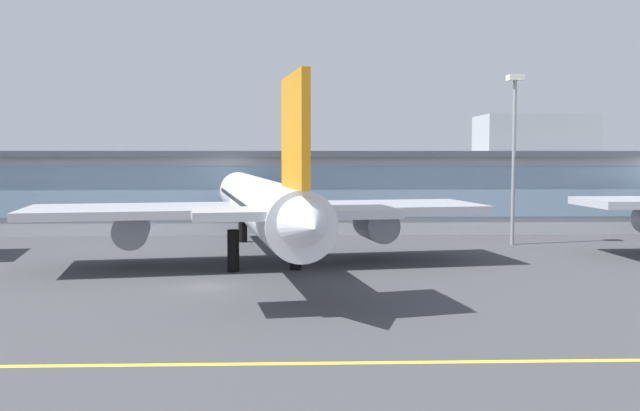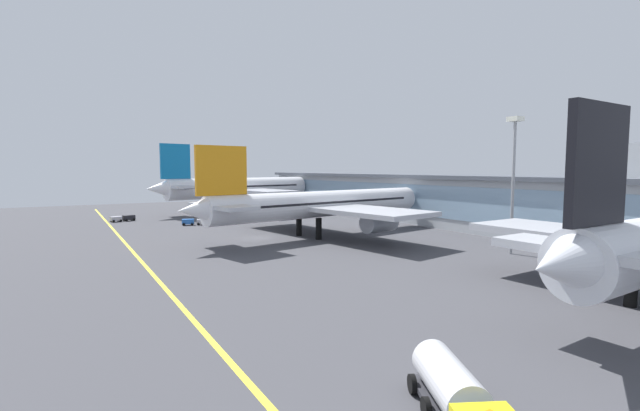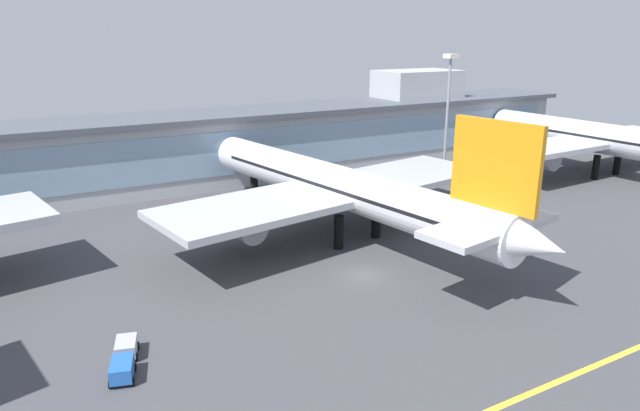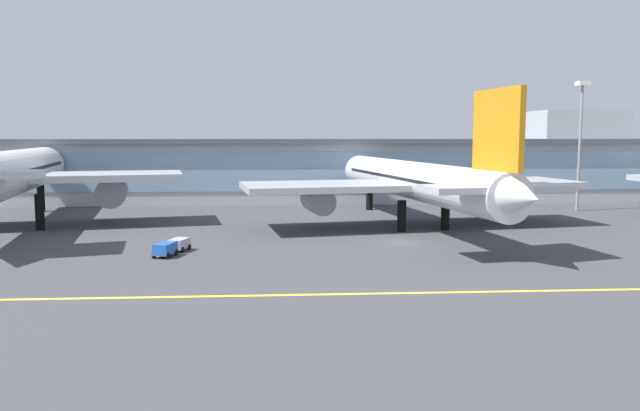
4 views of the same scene
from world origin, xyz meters
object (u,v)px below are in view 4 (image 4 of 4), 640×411
airliner_near_left (14,174)px  airliner_near_right (414,182)px  baggage_tug_near (172,246)px  apron_light_mast_west (581,125)px

airliner_near_left → airliner_near_right: (51.86, -2.63, -1.08)m
airliner_near_left → baggage_tug_near: 31.07m
airliner_near_left → apron_light_mast_west: apron_light_mast_west is taller
apron_light_mast_west → baggage_tug_near: bearing=-151.1°
airliner_near_right → apron_light_mast_west: bearing=-72.3°
airliner_near_right → apron_light_mast_west: apron_light_mast_west is taller
airliner_near_left → apron_light_mast_west: 82.79m
airliner_near_left → apron_light_mast_west: bearing=-92.2°
apron_light_mast_west → airliner_near_right: bearing=-152.8°
baggage_tug_near → apron_light_mast_west: size_ratio=0.28×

